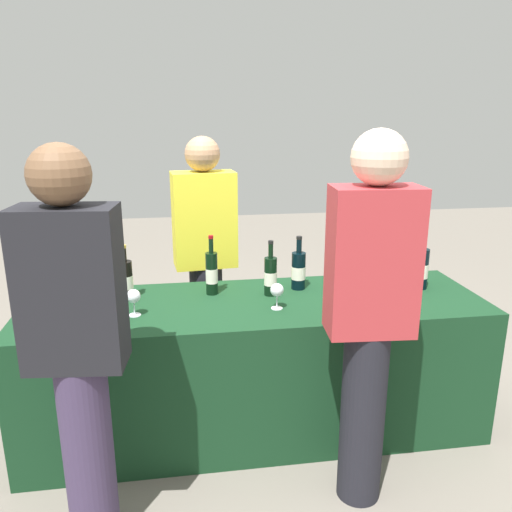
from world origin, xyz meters
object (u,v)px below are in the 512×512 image
(wine_bottle_2, at_px, (212,273))
(wine_bottle_6, at_px, (401,264))
(wine_bottle_3, at_px, (271,276))
(server_pouring, at_px, (205,254))
(wine_bottle_0, at_px, (91,283))
(wine_bottle_7, at_px, (422,268))
(guest_1, at_px, (369,310))
(wine_glass_0, at_px, (103,303))
(wine_glass_5, at_px, (403,279))
(wine_glass_3, at_px, (351,287))
(wine_glass_1, at_px, (133,297))
(wine_bottle_1, at_px, (125,279))
(wine_glass_4, at_px, (385,287))
(wine_bottle_5, at_px, (375,268))
(wine_bottle_4, at_px, (298,270))
(guest_0, at_px, (77,342))
(wine_glass_2, at_px, (277,291))

(wine_bottle_2, bearing_deg, wine_bottle_6, -0.13)
(wine_bottle_3, height_order, server_pouring, server_pouring)
(wine_bottle_0, xyz_separation_m, wine_bottle_7, (1.80, -0.02, 0.00))
(wine_bottle_0, xyz_separation_m, wine_bottle_3, (0.94, 0.00, -0.01))
(guest_1, bearing_deg, wine_glass_0, 162.33)
(wine_bottle_6, relative_size, wine_glass_5, 2.17)
(wine_glass_3, bearing_deg, wine_bottle_3, 149.86)
(wine_glass_3, bearing_deg, wine_glass_1, 178.36)
(wine_bottle_0, bearing_deg, wine_bottle_2, 5.96)
(wine_bottle_1, distance_m, wine_bottle_7, 1.64)
(wine_bottle_7, bearing_deg, wine_glass_5, -141.68)
(wine_glass_4, xyz_separation_m, wine_glass_5, (0.13, 0.08, 0.01))
(wine_bottle_3, relative_size, guest_1, 0.18)
(wine_bottle_5, distance_m, wine_glass_4, 0.28)
(wine_bottle_6, height_order, wine_glass_5, wine_bottle_6)
(wine_glass_5, bearing_deg, wine_bottle_6, 68.75)
(wine_bottle_5, height_order, wine_glass_5, wine_bottle_5)
(wine_bottle_5, bearing_deg, wine_glass_0, -169.79)
(wine_glass_3, bearing_deg, wine_glass_4, -5.14)
(wine_bottle_0, bearing_deg, wine_bottle_7, -0.70)
(wine_bottle_7, relative_size, wine_glass_3, 2.24)
(wine_bottle_5, height_order, wine_glass_0, wine_bottle_5)
(wine_bottle_4, xyz_separation_m, wine_bottle_6, (0.60, -0.02, 0.01))
(server_pouring, height_order, guest_1, guest_1)
(guest_0, xyz_separation_m, guest_1, (1.17, 0.08, 0.02))
(wine_bottle_4, bearing_deg, wine_glass_5, -24.48)
(wine_bottle_2, bearing_deg, wine_glass_3, -22.33)
(wine_glass_2, distance_m, guest_0, 1.04)
(wine_bottle_2, xyz_separation_m, guest_1, (0.61, -0.76, 0.05))
(wine_bottle_1, bearing_deg, server_pouring, 44.76)
(wine_bottle_6, bearing_deg, guest_0, -153.11)
(wine_bottle_6, distance_m, wine_glass_2, 0.82)
(wine_bottle_2, bearing_deg, wine_bottle_0, -174.04)
(guest_1, bearing_deg, wine_bottle_4, 103.36)
(wine_bottle_1, xyz_separation_m, guest_0, (-0.10, -0.83, 0.04))
(wine_bottle_2, distance_m, wine_bottle_4, 0.49)
(wine_glass_1, xyz_separation_m, server_pouring, (0.39, 0.69, 0.01))
(wine_bottle_4, relative_size, wine_bottle_7, 0.96)
(wine_bottle_6, bearing_deg, wine_glass_1, -170.42)
(wine_bottle_1, distance_m, wine_glass_5, 1.48)
(wine_glass_3, relative_size, guest_0, 0.09)
(wine_bottle_7, bearing_deg, wine_bottle_4, 171.70)
(wine_glass_0, distance_m, server_pouring, 0.90)
(wine_glass_5, bearing_deg, wine_bottle_4, 155.52)
(wine_bottle_0, relative_size, wine_glass_2, 2.41)
(wine_bottle_3, bearing_deg, wine_glass_2, -91.03)
(wine_bottle_4, height_order, guest_0, guest_0)
(wine_bottle_5, relative_size, wine_bottle_7, 0.98)
(wine_bottle_3, xyz_separation_m, wine_bottle_5, (0.61, 0.03, 0.00))
(wine_bottle_6, xyz_separation_m, wine_bottle_7, (0.09, -0.08, -0.00))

